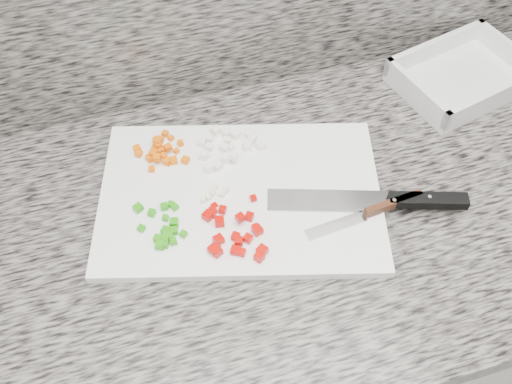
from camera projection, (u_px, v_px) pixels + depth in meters
cabinet at (287, 326)px, 1.28m from camera, size 3.92×0.62×0.86m
countertop at (299, 213)px, 0.92m from camera, size 3.96×0.64×0.04m
cutting_board at (240, 196)px, 0.91m from camera, size 0.51×0.41×0.01m
carrot_pile at (160, 151)px, 0.95m from camera, size 0.09×0.08×0.02m
onion_pile at (228, 147)px, 0.95m from camera, size 0.11×0.09×0.02m
green_pepper_pile at (164, 229)px, 0.86m from camera, size 0.07×0.09×0.01m
red_pepper_pile at (233, 234)px, 0.85m from camera, size 0.10×0.12×0.02m
garlic_pile at (216, 196)px, 0.90m from camera, size 0.05×0.05×0.01m
chef_knife at (393, 201)px, 0.89m from camera, size 0.31×0.13×0.02m
paring_knife at (379, 209)px, 0.88m from camera, size 0.20×0.03×0.02m
tray at (462, 77)px, 1.06m from camera, size 0.27×0.22×0.05m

